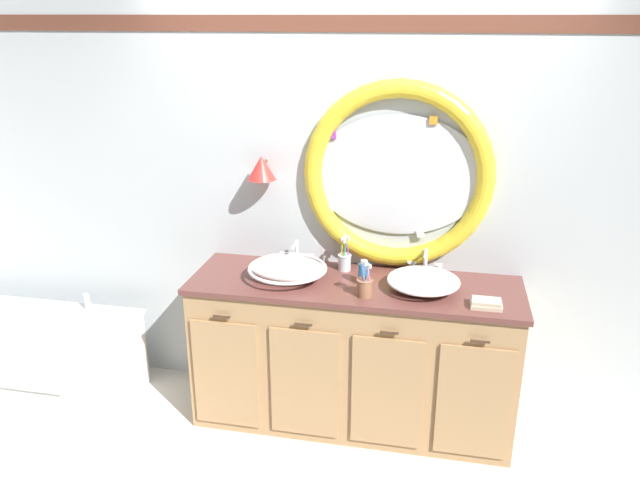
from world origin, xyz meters
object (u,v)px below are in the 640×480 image
toothbrush_holder_right (365,286)px  soap_dispenser (364,273)px  toothbrush_holder_left (345,261)px  folded_hand_towel (486,304)px  sink_basin_left (287,269)px  sink_basin_right (423,281)px

toothbrush_holder_right → soap_dispenser: bearing=99.1°
toothbrush_holder_left → folded_hand_towel: bearing=-23.3°
sink_basin_left → folded_hand_towel: (1.11, -0.15, -0.04)m
toothbrush_holder_left → toothbrush_holder_right: toothbrush_holder_left is taller
sink_basin_left → toothbrush_holder_left: 0.36m
toothbrush_holder_left → sink_basin_right: bearing=-22.7°
sink_basin_right → folded_hand_towel: (0.34, -0.15, -0.03)m
sink_basin_right → soap_dispenser: (-0.34, 0.02, 0.01)m
sink_basin_left → folded_hand_towel: 1.13m
sink_basin_right → folded_hand_towel: size_ratio=2.49×
toothbrush_holder_right → soap_dispenser: (-0.03, 0.16, 0.01)m
sink_basin_left → toothbrush_holder_right: toothbrush_holder_right is taller
sink_basin_left → soap_dispenser: size_ratio=2.99×
toothbrush_holder_right → folded_hand_towel: bearing=-0.9°
sink_basin_left → toothbrush_holder_right: 0.49m
toothbrush_holder_left → folded_hand_towel: toothbrush_holder_left is taller
toothbrush_holder_left → toothbrush_holder_right: 0.38m
soap_dispenser → toothbrush_holder_right: bearing=-80.9°
toothbrush_holder_right → soap_dispenser: size_ratio=1.39×
toothbrush_holder_right → sink_basin_right: bearing=24.2°
toothbrush_holder_right → soap_dispenser: toothbrush_holder_right is taller
sink_basin_right → toothbrush_holder_right: size_ratio=1.89×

